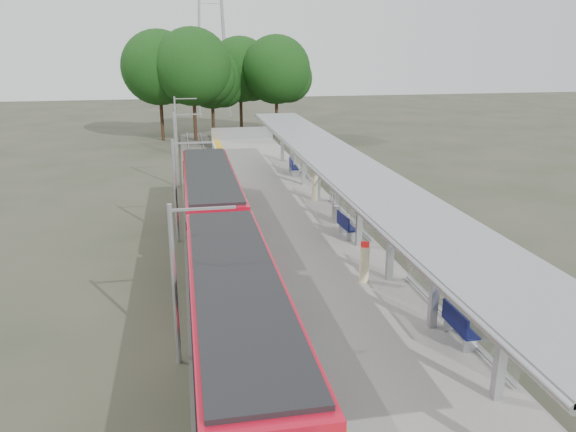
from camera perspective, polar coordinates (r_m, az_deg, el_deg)
The scene contains 14 objects.
trackbed at distance 31.19m, azimuth -7.78°, elevation -1.51°, with size 3.00×70.00×0.24m, color #59544C.
platform at distance 31.58m, azimuth 0.36°, elevation -0.38°, with size 6.00×50.00×1.00m, color gray.
tactile_strip at distance 31.06m, azimuth -4.26°, elevation 0.26°, with size 0.60×50.00×0.02m, color gold.
end_fence at distance 55.45m, azimuth -4.66°, elevation 8.37°, with size 6.00×0.10×1.20m, color #9EA0A5.
train at distance 23.40m, azimuth -6.90°, elevation -2.87°, with size 2.74×27.60×3.62m.
canopy at distance 27.41m, azimuth 5.23°, elevation 4.83°, with size 3.27×38.00×3.66m.
tree_cluster at distance 62.02m, azimuth -7.48°, elevation 14.53°, with size 19.98×13.18×11.65m.
catenary_masts at distance 29.42m, azimuth -11.23°, elevation 2.85°, with size 2.08×48.16×5.40m.
bench_near at distance 18.66m, azimuth 16.89°, elevation -10.48°, with size 0.51×1.66×1.13m.
bench_mid at distance 27.34m, azimuth 5.84°, elevation -0.88°, with size 0.61×1.67×1.12m.
bench_far at distance 40.24m, azimuth 0.47°, elevation 5.08°, with size 0.62×1.69×1.14m.
info_pillar_near at distance 22.27m, azimuth 7.76°, elevation -4.87°, with size 0.38×0.38×1.67m.
info_pillar_far at distance 33.56m, azimuth 2.82°, elevation 3.10°, with size 0.46×0.46×2.03m.
litter_bin at distance 29.43m, azimuth 4.90°, elevation 0.19°, with size 0.45×0.45×0.91m, color #9EA0A5.
Camera 1 is at (-5.81, -9.55, 10.02)m, focal length 35.00 mm.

